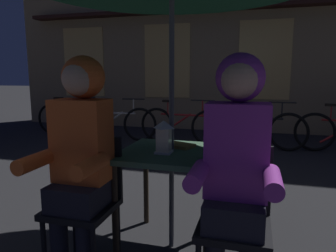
{
  "coord_description": "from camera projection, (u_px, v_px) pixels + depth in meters",
  "views": [
    {
      "loc": [
        0.56,
        -2.11,
        1.28
      ],
      "look_at": [
        0.0,
        -0.1,
        0.94
      ],
      "focal_mm": 33.3,
      "sensor_mm": 36.0,
      "label": 1
    }
  ],
  "objects": [
    {
      "name": "chair_right",
      "position": [
        235.0,
        213.0,
        1.8
      ],
      "size": [
        0.4,
        0.4,
        0.87
      ],
      "color": "black",
      "rests_on": "ground_plane"
    },
    {
      "name": "cafe_table",
      "position": [
        172.0,
        164.0,
        2.26
      ],
      "size": [
        0.72,
        0.72,
        0.74
      ],
      "color": "#42664C",
      "rests_on": "ground_plane"
    },
    {
      "name": "bicycle_nearest",
      "position": [
        71.0,
        119.0,
        6.63
      ],
      "size": [
        1.68,
        0.12,
        0.84
      ],
      "color": "black",
      "rests_on": "ground_plane"
    },
    {
      "name": "chair_left",
      "position": [
        87.0,
        196.0,
        2.06
      ],
      "size": [
        0.4,
        0.4,
        0.87
      ],
      "color": "black",
      "rests_on": "ground_plane"
    },
    {
      "name": "person_right_hooded",
      "position": [
        237.0,
        155.0,
        1.69
      ],
      "size": [
        0.45,
        0.56,
        1.4
      ],
      "color": "black",
      "rests_on": "ground_plane"
    },
    {
      "name": "bicycle_second",
      "position": [
        114.0,
        123.0,
        6.1
      ],
      "size": [
        1.67,
        0.26,
        0.84
      ],
      "color": "black",
      "rests_on": "ground_plane"
    },
    {
      "name": "ground_plane",
      "position": [
        171.0,
        246.0,
        2.36
      ],
      "size": [
        60.0,
        60.0,
        0.0
      ],
      "primitive_type": "plane",
      "color": "#232326"
    },
    {
      "name": "book",
      "position": [
        180.0,
        145.0,
        2.36
      ],
      "size": [
        0.24,
        0.2,
        0.02
      ],
      "primitive_type": "cube",
      "rotation": [
        0.0,
        0.0,
        -0.37
      ],
      "color": "olive",
      "rests_on": "cafe_table"
    },
    {
      "name": "lantern",
      "position": [
        164.0,
        136.0,
        2.15
      ],
      "size": [
        0.11,
        0.11,
        0.23
      ],
      "color": "white",
      "rests_on": "cafe_table"
    },
    {
      "name": "person_left_hooded",
      "position": [
        80.0,
        145.0,
        1.95
      ],
      "size": [
        0.45,
        0.56,
        1.4
      ],
      "color": "black",
      "rests_on": "ground_plane"
    },
    {
      "name": "bicycle_third",
      "position": [
        182.0,
        125.0,
        5.85
      ],
      "size": [
        1.68,
        0.19,
        0.84
      ],
      "color": "black",
      "rests_on": "ground_plane"
    },
    {
      "name": "bicycle_fourth",
      "position": [
        257.0,
        129.0,
        5.45
      ],
      "size": [
        1.67,
        0.3,
        0.84
      ],
      "color": "black",
      "rests_on": "ground_plane"
    }
  ]
}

